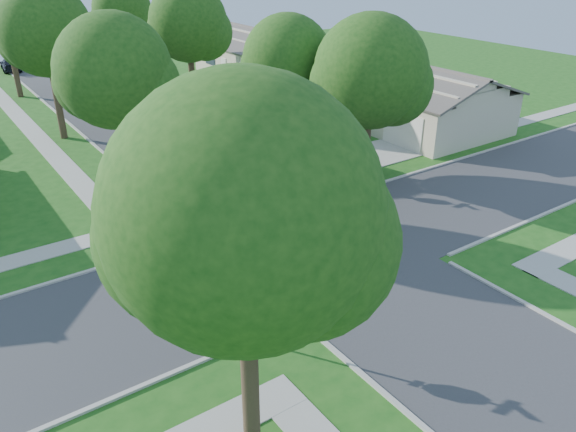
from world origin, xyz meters
The scene contains 20 objects.
ground centered at (0.00, 0.00, 0.00)m, with size 100.00×100.00×0.00m, color #1C5216.
road_ns centered at (0.00, 0.00, 0.00)m, with size 7.00×100.00×0.02m, color #333335.
sidewalk_ne centered at (6.10, 26.00, 0.02)m, with size 1.20×40.00×0.04m, color #9E9B91.
sidewalk_nw centered at (-6.10, 26.00, 0.02)m, with size 1.20×40.00×0.04m, color #9E9B91.
driveway centered at (7.90, 7.10, 0.03)m, with size 8.80×3.60×0.05m, color #9E9B91.
stop_sign_sw centered at (-4.70, -4.70, 2.03)m, with size 1.05×0.80×2.98m.
stop_sign_ne centered at (4.70, 4.70, 2.03)m, with size 1.05×0.80×2.98m.
tree_e_near centered at (4.75, 9.01, 5.64)m, with size 4.97×4.80×8.28m.
tree_e_mid centered at (4.76, 21.01, 6.25)m, with size 5.59×5.40×9.21m.
tree_e_far centered at (4.75, 34.01, 5.98)m, with size 5.17×5.00×8.72m.
tree_w_near centered at (-4.64, 9.01, 6.12)m, with size 5.38×5.20×8.97m.
tree_w_mid centered at (-4.64, 21.01, 6.49)m, with size 5.80×5.60×9.56m.
tree_w_far centered at (-4.65, 34.01, 5.51)m, with size 4.76×4.60×8.04m.
tree_sw_corner centered at (-7.44, -6.99, 6.26)m, with size 6.21×6.00×9.55m.
tree_ne_corner centered at (6.36, 4.21, 5.59)m, with size 5.80×5.60×8.66m.
house_ne_near centered at (15.99, 11.00, 1.52)m, with size 8.42×13.60×4.23m.
house_ne_far centered at (15.99, 29.00, 1.52)m, with size 8.42×13.60×4.23m.
car_driveway centered at (6.00, 5.50, 0.71)m, with size 1.51×4.32×1.42m, color #5C1320.
car_curb_east centered at (3.20, 29.35, 0.83)m, with size 1.95×4.85×1.65m, color black.
car_curb_west centered at (-3.20, 45.29, 0.61)m, with size 1.72×4.22×1.23m, color black.
Camera 1 is at (-12.71, -16.12, 11.64)m, focal length 35.00 mm.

